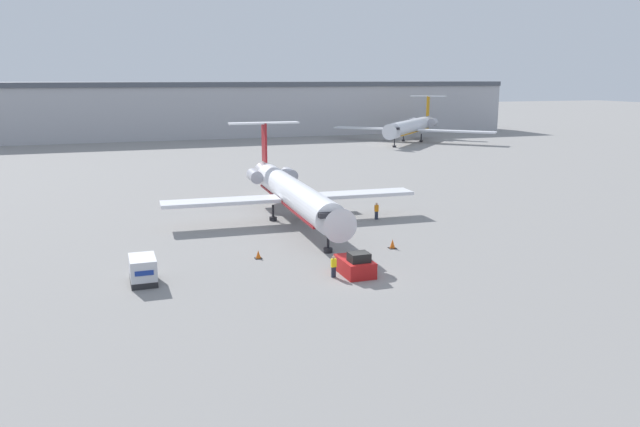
# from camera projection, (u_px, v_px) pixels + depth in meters

# --- Properties ---
(ground_plane) EXTENTS (600.00, 600.00, 0.00)m
(ground_plane) POSITION_uv_depth(u_px,v_px,m) (359.00, 277.00, 47.20)
(ground_plane) COLOR gray
(terminal_building) EXTENTS (180.00, 16.80, 13.80)m
(terminal_building) POSITION_uv_depth(u_px,v_px,m) (175.00, 110.00, 156.44)
(terminal_building) COLOR #B2B2B7
(terminal_building) RESTS_ON ground
(airplane_main) EXTENTS (26.94, 30.90, 9.45)m
(airplane_main) POSITION_uv_depth(u_px,v_px,m) (292.00, 192.00, 65.06)
(airplane_main) COLOR white
(airplane_main) RESTS_ON ground
(pushback_tug) EXTENTS (2.16, 3.71, 1.93)m
(pushback_tug) POSITION_uv_depth(u_px,v_px,m) (355.00, 265.00, 47.85)
(pushback_tug) COLOR #B21919
(pushback_tug) RESTS_ON ground
(luggage_cart) EXTENTS (1.86, 3.11, 1.98)m
(luggage_cart) POSITION_uv_depth(u_px,v_px,m) (143.00, 270.00, 45.73)
(luggage_cart) COLOR #232326
(luggage_cart) RESTS_ON ground
(worker_near_tug) EXTENTS (0.40, 0.24, 1.70)m
(worker_near_tug) POSITION_uv_depth(u_px,v_px,m) (334.00, 266.00, 47.08)
(worker_near_tug) COLOR #232838
(worker_near_tug) RESTS_ON ground
(worker_by_wing) EXTENTS (0.40, 0.25, 1.82)m
(worker_by_wing) POSITION_uv_depth(u_px,v_px,m) (376.00, 211.00, 66.38)
(worker_by_wing) COLOR #232838
(worker_by_wing) RESTS_ON ground
(traffic_cone_left) EXTENTS (0.60, 0.60, 0.70)m
(traffic_cone_left) POSITION_uv_depth(u_px,v_px,m) (258.00, 255.00, 52.11)
(traffic_cone_left) COLOR black
(traffic_cone_left) RESTS_ON ground
(traffic_cone_right) EXTENTS (0.66, 0.66, 0.83)m
(traffic_cone_right) POSITION_uv_depth(u_px,v_px,m) (392.00, 244.00, 55.20)
(traffic_cone_right) COLOR black
(traffic_cone_right) RESTS_ON ground
(airplane_parked_far_left) EXTENTS (30.26, 28.97, 10.38)m
(airplane_parked_far_left) POSITION_uv_depth(u_px,v_px,m) (412.00, 127.00, 146.35)
(airplane_parked_far_left) COLOR silver
(airplane_parked_far_left) RESTS_ON ground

